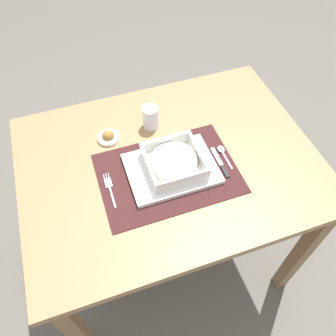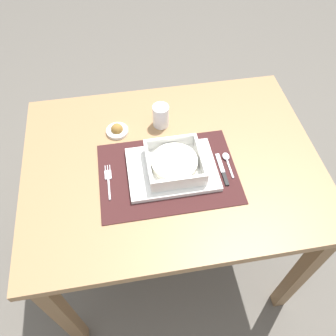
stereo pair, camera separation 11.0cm
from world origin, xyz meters
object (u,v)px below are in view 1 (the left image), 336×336
(fork, at_px, (110,187))
(porridge_bowl, at_px, (174,163))
(drinking_glass, at_px, (151,118))
(dining_table, at_px, (169,178))
(spoon, at_px, (222,151))
(condiment_saucer, at_px, (108,137))
(butter_knife, at_px, (221,164))

(fork, bearing_deg, porridge_bowl, 3.71)
(drinking_glass, bearing_deg, dining_table, -86.69)
(fork, relative_size, spoon, 1.28)
(spoon, xyz_separation_m, drinking_glass, (-0.19, 0.20, 0.03))
(drinking_glass, relative_size, condiment_saucer, 1.09)
(dining_table, relative_size, butter_knife, 7.58)
(dining_table, height_order, spoon, spoon)
(porridge_bowl, relative_size, fork, 1.32)
(spoon, relative_size, condiment_saucer, 1.34)
(porridge_bowl, bearing_deg, butter_knife, -11.99)
(dining_table, relative_size, spoon, 9.50)
(condiment_saucer, bearing_deg, butter_knife, -36.05)
(porridge_bowl, xyz_separation_m, spoon, (0.18, 0.01, -0.03))
(drinking_glass, bearing_deg, butter_knife, -56.52)
(drinking_glass, xyz_separation_m, condiment_saucer, (-0.16, -0.01, -0.03))
(porridge_bowl, relative_size, butter_knife, 1.35)
(porridge_bowl, bearing_deg, fork, -179.44)
(dining_table, height_order, butter_knife, butter_knife)
(condiment_saucer, bearing_deg, porridge_bowl, -50.07)
(porridge_bowl, distance_m, condiment_saucer, 0.27)
(spoon, xyz_separation_m, butter_knife, (-0.03, -0.05, -0.00))
(butter_knife, bearing_deg, dining_table, 150.28)
(spoon, bearing_deg, butter_knife, -114.59)
(dining_table, bearing_deg, condiment_saucer, 136.70)
(drinking_glass, bearing_deg, condiment_saucer, -175.44)
(porridge_bowl, height_order, spoon, porridge_bowl)
(butter_knife, xyz_separation_m, drinking_glass, (-0.17, 0.25, 0.03))
(fork, bearing_deg, drinking_glass, 50.00)
(dining_table, xyz_separation_m, spoon, (0.18, -0.03, 0.11))
(fork, height_order, butter_knife, butter_knife)
(dining_table, xyz_separation_m, fork, (-0.22, -0.05, 0.11))
(porridge_bowl, xyz_separation_m, fork, (-0.22, -0.00, -0.03))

